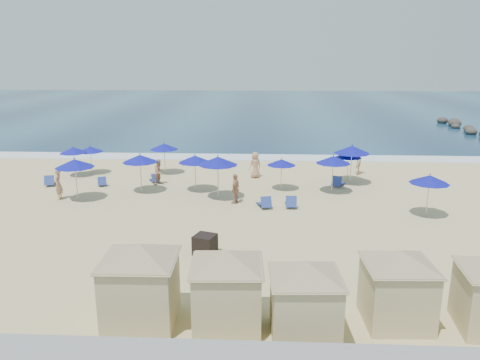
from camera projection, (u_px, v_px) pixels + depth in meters
The scene contains 31 objects.
ground at pixel (241, 222), 23.73m from camera, with size 160.00×160.00×0.00m, color #CEBC83.
ocean at pixel (257, 108), 76.84m from camera, with size 160.00×80.00×0.06m, color #0D2B4B.
surf_line at pixel (250, 158), 38.69m from camera, with size 160.00×2.50×0.08m, color white.
trash_bin at pixel (205, 245), 19.76m from camera, with size 0.84×0.84×0.84m, color black.
cabana_0 at pixel (140, 273), 14.37m from camera, with size 4.63×4.63×2.91m.
cabana_1 at pixel (227, 279), 14.18m from camera, with size 4.41×4.41×2.77m.
cabana_2 at pixel (305, 290), 13.64m from camera, with size 4.22×4.22×2.65m.
cabana_3 at pixel (398, 277), 14.39m from camera, with size 4.26×4.26×2.67m.
umbrella_0 at pixel (73, 150), 32.29m from camera, with size 1.89×1.89×2.15m.
umbrella_1 at pixel (75, 163), 26.75m from camera, with size 2.24×2.24×2.54m.
umbrella_2 at pixel (90, 149), 33.05m from camera, with size 1.81×1.81×2.06m.
umbrella_3 at pixel (140, 159), 28.38m from camera, with size 2.16×2.16×2.45m.
umbrella_4 at pixel (164, 146), 33.01m from camera, with size 2.00×2.00×2.28m.
umbrella_5 at pixel (195, 159), 28.62m from camera, with size 2.07×2.07×2.36m.
umbrella_6 at pixel (218, 161), 27.01m from camera, with size 2.32×2.32×2.64m.
umbrella_7 at pixel (281, 162), 28.98m from camera, with size 1.80×1.80×2.05m.
umbrella_8 at pixel (333, 160), 28.26m from camera, with size 2.11×2.11×2.41m.
umbrella_9 at pixel (348, 155), 31.18m from camera, with size 1.81×1.81×2.06m.
umbrella_10 at pixel (352, 150), 30.19m from camera, with size 2.34×2.34×2.66m.
umbrella_11 at pixel (430, 179), 24.01m from camera, with size 2.04×2.04×2.32m.
beach_chair_0 at pixel (50, 181), 30.40m from camera, with size 0.89×1.45×0.74m.
beach_chair_1 at pixel (102, 182), 30.37m from camera, with size 0.92×1.30×0.65m.
beach_chair_2 at pixel (155, 179), 31.24m from camera, with size 0.94×1.27×0.64m.
beach_chair_3 at pixel (265, 203), 25.92m from camera, with size 0.91×1.43×0.73m.
beach_chair_4 at pixel (291, 203), 26.00m from camera, with size 0.61×1.35×0.74m.
beach_chair_5 at pixel (338, 182), 30.14m from camera, with size 1.11×1.52×0.77m.
beachgoer_0 at pixel (58, 184), 27.22m from camera, with size 0.67×0.44×1.85m, color tan.
beachgoer_1 at pixel (159, 172), 30.50m from camera, with size 0.81×0.63×1.66m, color tan.
beachgoer_2 at pixel (235, 189), 26.55m from camera, with size 1.01×0.42×1.72m, color tan.
beachgoer_3 at pixel (358, 162), 33.14m from camera, with size 1.17×0.67×1.81m, color tan.
beachgoer_4 at pixel (255, 165), 32.20m from camera, with size 0.88×0.57×1.80m, color tan.
Camera 1 is at (1.06, -22.38, 8.10)m, focal length 35.00 mm.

